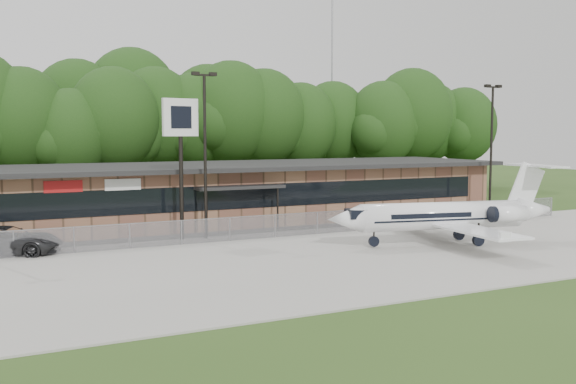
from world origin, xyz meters
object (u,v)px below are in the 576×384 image
suv (7,241)px  business_jet (449,216)px  terminal (237,192)px  pole_sign (181,132)px

suv → business_jet: bearing=-87.7°
business_jet → terminal: bearing=126.2°
business_jet → suv: business_jet is taller
terminal → pole_sign: 10.58m
business_jet → pole_sign: pole_sign is taller
terminal → pole_sign: bearing=-132.0°
terminal → business_jet: business_jet is taller
pole_sign → suv: bearing=174.2°
terminal → suv: (-16.24, -7.60, -1.39)m
terminal → suv: 17.99m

